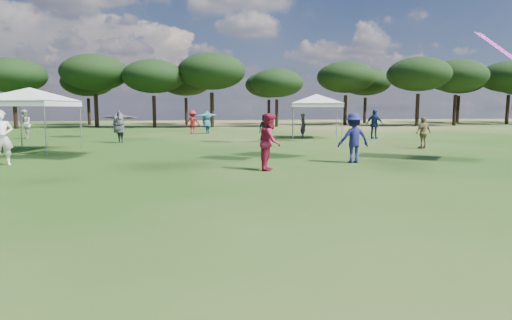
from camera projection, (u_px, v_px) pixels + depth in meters
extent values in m
cylinder|color=black|center=(15.00, 112.00, 40.77)|extent=(0.36, 0.36, 3.14)
ellipsoid|color=black|center=(13.00, 75.00, 40.35)|extent=(6.11, 6.11, 3.29)
cylinder|color=black|center=(96.00, 110.00, 43.53)|extent=(0.40, 0.40, 3.46)
ellipsoid|color=black|center=(95.00, 72.00, 43.07)|extent=(6.73, 6.73, 3.63)
cylinder|color=black|center=(154.00, 112.00, 43.46)|extent=(0.37, 0.37, 3.21)
ellipsoid|color=black|center=(153.00, 76.00, 43.03)|extent=(6.24, 6.24, 3.36)
cylinder|color=black|center=(212.00, 110.00, 44.06)|extent=(0.41, 0.41, 3.56)
ellipsoid|color=black|center=(212.00, 71.00, 43.58)|extent=(6.91, 6.91, 3.73)
cylinder|color=black|center=(277.00, 113.00, 45.69)|extent=(0.33, 0.33, 2.88)
ellipsoid|color=black|center=(277.00, 83.00, 45.31)|extent=(5.60, 5.60, 3.02)
cylinder|color=black|center=(345.00, 110.00, 49.66)|extent=(0.39, 0.39, 3.44)
ellipsoid|color=black|center=(346.00, 77.00, 49.21)|extent=(6.69, 6.69, 3.60)
cylinder|color=black|center=(417.00, 110.00, 47.08)|extent=(0.40, 0.40, 3.53)
ellipsoid|color=black|center=(419.00, 74.00, 46.61)|extent=(6.86, 6.86, 3.70)
cylinder|color=black|center=(455.00, 110.00, 48.37)|extent=(0.40, 0.40, 3.47)
ellipsoid|color=black|center=(456.00, 76.00, 47.91)|extent=(6.74, 6.74, 3.63)
cylinder|color=black|center=(507.00, 110.00, 51.88)|extent=(0.41, 0.41, 3.57)
ellipsoid|color=black|center=(510.00, 77.00, 51.41)|extent=(6.94, 6.94, 3.74)
cylinder|color=black|center=(89.00, 112.00, 50.48)|extent=(0.36, 0.36, 3.11)
ellipsoid|color=black|center=(88.00, 82.00, 50.07)|extent=(6.05, 6.05, 3.26)
cylinder|color=black|center=(186.00, 111.00, 51.78)|extent=(0.37, 0.37, 3.20)
ellipsoid|color=black|center=(186.00, 82.00, 51.35)|extent=(6.21, 6.21, 3.35)
cylinder|color=black|center=(269.00, 112.00, 52.47)|extent=(0.34, 0.34, 2.99)
ellipsoid|color=black|center=(269.00, 85.00, 52.07)|extent=(5.81, 5.81, 3.13)
cylinder|color=black|center=(365.00, 111.00, 55.18)|extent=(0.38, 0.38, 3.31)
ellipsoid|color=black|center=(366.00, 82.00, 54.74)|extent=(6.43, 6.43, 3.47)
cylinder|color=black|center=(458.00, 109.00, 58.03)|extent=(0.42, 0.42, 3.64)
ellipsoid|color=black|center=(460.00, 79.00, 57.54)|extent=(7.06, 7.06, 3.81)
cylinder|color=gray|center=(45.00, 128.00, 18.07)|extent=(0.06, 0.06, 2.22)
cylinder|color=gray|center=(21.00, 125.00, 21.39)|extent=(0.06, 0.06, 2.22)
cylinder|color=gray|center=(81.00, 125.00, 21.15)|extent=(0.06, 0.06, 2.22)
cube|color=white|center=(31.00, 104.00, 19.60)|extent=(4.01, 4.01, 0.25)
pyramid|color=white|center=(30.00, 88.00, 19.51)|extent=(6.44, 6.44, 0.60)
cylinder|color=gray|center=(293.00, 122.00, 26.86)|extent=(0.06, 0.06, 2.21)
cylinder|color=gray|center=(342.00, 122.00, 26.64)|extent=(0.06, 0.06, 2.21)
cylinder|color=gray|center=(293.00, 121.00, 29.89)|extent=(0.06, 0.06, 2.21)
cylinder|color=gray|center=(337.00, 121.00, 29.67)|extent=(0.06, 0.06, 2.21)
cube|color=white|center=(316.00, 105.00, 28.14)|extent=(3.94, 3.94, 0.25)
pyramid|color=white|center=(316.00, 94.00, 28.05)|extent=(6.34, 6.34, 0.60)
imported|color=beige|center=(25.00, 124.00, 27.19)|extent=(0.95, 1.08, 1.87)
imported|color=#255B71|center=(207.00, 122.00, 33.02)|extent=(2.13, 1.83, 1.81)
imported|color=navy|center=(375.00, 124.00, 27.31)|extent=(1.08, 1.14, 1.90)
imported|color=#47474B|center=(119.00, 127.00, 24.30)|extent=(2.30, 1.57, 1.84)
imported|color=navy|center=(354.00, 138.00, 15.39)|extent=(1.17, 0.68, 1.79)
imported|color=black|center=(265.00, 128.00, 24.81)|extent=(0.95, 0.84, 1.64)
imported|color=white|center=(2.00, 138.00, 14.72)|extent=(0.82, 0.68, 1.91)
imported|color=#302F34|center=(303.00, 126.00, 28.51)|extent=(0.41, 0.60, 1.61)
imported|color=olive|center=(423.00, 133.00, 20.82)|extent=(0.97, 0.59, 1.54)
imported|color=#A41B3D|center=(270.00, 142.00, 13.56)|extent=(0.95, 1.06, 1.81)
imported|color=maroon|center=(193.00, 122.00, 32.62)|extent=(1.28, 0.92, 1.79)
plane|color=#C631B9|center=(505.00, 52.00, 15.58)|extent=(3.12, 2.88, 1.78)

